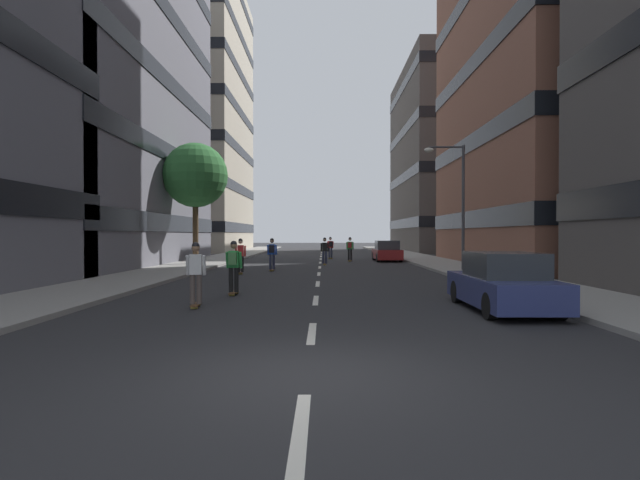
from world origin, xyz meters
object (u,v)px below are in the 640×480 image
at_px(parked_car_mid, 387,252).
at_px(street_tree_near, 195,176).
at_px(streetlamp_right, 456,193).
at_px(skater_3, 234,264).
at_px(skater_2, 196,271).
at_px(skater_0, 330,246).
at_px(skater_4, 241,254).
at_px(skater_5, 325,250).
at_px(skater_1, 350,247).
at_px(skater_6, 272,252).
at_px(parked_car_near, 503,284).

height_order(parked_car_mid, street_tree_near, street_tree_near).
distance_m(streetlamp_right, skater_3, 14.32).
bearing_deg(skater_2, parked_car_mid, 70.85).
xyz_separation_m(skater_0, skater_4, (-4.71, -15.48, -0.03)).
relative_size(street_tree_near, skater_5, 4.28).
bearing_deg(skater_1, skater_0, 110.31).
distance_m(skater_0, skater_5, 8.01).
relative_size(skater_0, skater_6, 1.00).
bearing_deg(parked_car_near, streetlamp_right, 80.31).
bearing_deg(streetlamp_right, skater_4, -173.67).
xyz_separation_m(parked_car_near, skater_4, (-8.83, 11.97, 0.29)).
bearing_deg(skater_4, skater_1, 62.64).
relative_size(street_tree_near, skater_6, 4.28).
distance_m(skater_2, skater_6, 13.53).
distance_m(parked_car_mid, skater_3, 22.06).
distance_m(parked_car_near, skater_5, 19.99).
bearing_deg(skater_2, parked_car_near, -3.72).
height_order(street_tree_near, skater_6, street_tree_near).
xyz_separation_m(parked_car_mid, skater_0, (-4.12, 3.44, 0.32)).
height_order(skater_4, skater_5, same).
bearing_deg(parked_car_near, skater_5, 103.32).
bearing_deg(parked_car_near, parked_car_mid, 90.00).
distance_m(parked_car_near, parked_car_mid, 24.00).
xyz_separation_m(skater_0, skater_2, (-4.03, -26.92, -0.03)).
xyz_separation_m(street_tree_near, skater_6, (5.32, -4.62, -4.68)).
height_order(parked_car_near, skater_2, skater_2).
bearing_deg(skater_0, skater_3, -98.25).
xyz_separation_m(parked_car_near, skater_6, (-7.47, 14.04, 0.32)).
height_order(skater_5, skater_6, same).
bearing_deg(skater_3, skater_4, 97.93).
distance_m(skater_1, skater_3, 21.00).
bearing_deg(skater_1, skater_3, -103.43).
bearing_deg(skater_1, parked_car_near, -83.40).
distance_m(parked_car_mid, streetlamp_right, 11.56).
distance_m(parked_car_near, street_tree_near, 23.17).
height_order(skater_2, skater_5, same).
relative_size(street_tree_near, skater_0, 4.28).
distance_m(street_tree_near, skater_4, 9.09).
bearing_deg(parked_car_mid, street_tree_near, -157.32).
bearing_deg(skater_1, street_tree_near, -153.22).
bearing_deg(skater_6, street_tree_near, 139.06).
bearing_deg(skater_5, parked_car_near, -76.68).
distance_m(skater_0, skater_4, 16.18).
relative_size(street_tree_near, streetlamp_right, 1.17).
xyz_separation_m(streetlamp_right, skater_1, (-5.00, 10.53, -3.12)).
relative_size(skater_1, skater_6, 1.00).
xyz_separation_m(skater_3, skater_5, (3.02, 16.14, -0.03)).
xyz_separation_m(skater_0, skater_6, (-3.35, -13.41, 0.00)).
distance_m(streetlamp_right, skater_1, 12.07).
relative_size(skater_2, skater_3, 1.00).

